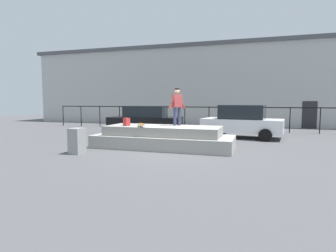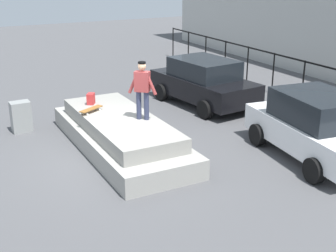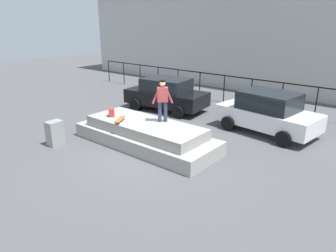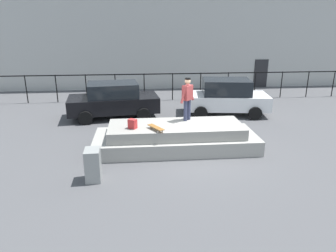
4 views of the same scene
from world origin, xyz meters
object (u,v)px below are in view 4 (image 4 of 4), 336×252
skateboard (156,127)px  skateboarder (187,96)px  car_white_sedan_mid (226,97)px  car_black_sedan_near (113,100)px  backpack (133,124)px  utility_box (93,165)px

skateboard → skateboarder: bearing=40.7°
car_white_sedan_mid → skateboard: bearing=-127.5°
skateboarder → car_black_sedan_near: (-3.07, 3.90, -0.98)m
backpack → car_white_sedan_mid: (4.66, 4.74, -0.20)m
skateboard → backpack: (-0.81, 0.27, 0.07)m
car_white_sedan_mid → skateboarder: bearing=-123.5°
skateboard → car_white_sedan_mid: size_ratio=0.18×
skateboard → car_black_sedan_near: (-1.82, 4.98, -0.16)m
car_black_sedan_near → car_white_sedan_mid: 5.67m
skateboarder → backpack: skateboarder is taller
skateboarder → backpack: 2.33m
skateboard → backpack: bearing=161.4°
skateboard → utility_box: size_ratio=0.83×
skateboarder → backpack: bearing=-158.7°
car_black_sedan_near → car_white_sedan_mid: bearing=0.4°
car_black_sedan_near → utility_box: 6.65m
skateboarder → car_white_sedan_mid: skateboarder is taller
car_white_sedan_mid → car_black_sedan_near: bearing=-179.6°
skateboarder → car_white_sedan_mid: size_ratio=0.36×
backpack → utility_box: 2.33m
utility_box → skateboard: bearing=38.3°
backpack → utility_box: size_ratio=0.35×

